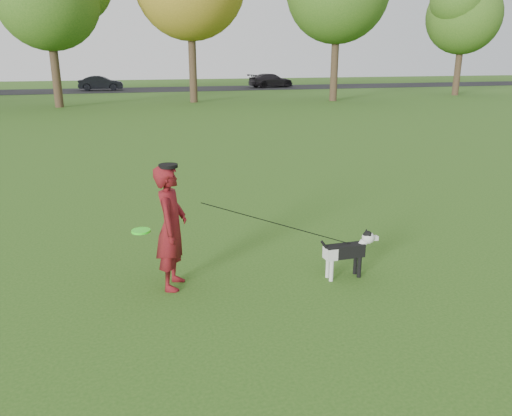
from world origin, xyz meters
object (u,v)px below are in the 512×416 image
object	(u,v)px
dog	(349,249)
man	(171,228)
car_mid	(101,83)
car_right	(271,80)

from	to	relation	value
dog	man	bearing A→B (deg)	170.54
man	car_mid	distance (m)	39.89
car_mid	car_right	xyz separation A→B (m)	(15.30, 0.00, 0.02)
man	car_right	bearing A→B (deg)	-0.34
dog	car_right	size ratio (longest dim) A/B	0.20
dog	car_right	xyz separation A→B (m)	(12.04, 40.25, 0.25)
man	dog	xyz separation A→B (m)	(2.27, -0.38, -0.40)
man	car_mid	size ratio (longest dim) A/B	0.43
man	car_right	size ratio (longest dim) A/B	0.37
car_mid	car_right	bearing A→B (deg)	-86.28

